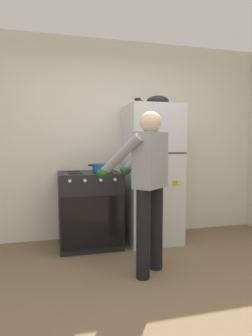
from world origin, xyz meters
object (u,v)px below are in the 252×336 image
red_pot (102,168)px  mixing_bowl (158,101)px  refrigerator (151,174)px  coffee_mug (138,102)px  stove_range (90,209)px  person_cook (147,177)px

red_pot → mixing_bowl: (0.75, 0.05, 0.86)m
refrigerator → coffee_mug: coffee_mug is taller
stove_range → mixing_bowl: mixing_bowl is taller
stove_range → coffee_mug: 1.52m
stove_range → red_pot: red_pot is taller
stove_range → coffee_mug: bearing=5.3°
stove_range → person_cook: 1.13m
stove_range → mixing_bowl: size_ratio=3.26×
coffee_mug → red_pot: bearing=-168.4°
red_pot → mixing_bowl: mixing_bowl is taller
refrigerator → person_cook: (-0.38, -0.92, 0.07)m
stove_range → coffee_mug: (0.65, 0.06, 1.37)m
refrigerator → mixing_bowl: (0.08, 0.00, 0.96)m
refrigerator → mixing_bowl: mixing_bowl is taller
refrigerator → mixing_bowl: 0.96m
stove_range → person_cook: person_cook is taller
stove_range → person_cook: (0.45, -0.91, 0.49)m
refrigerator → red_pot: 0.68m
red_pot → coffee_mug: coffee_mug is taller
refrigerator → stove_range: refrigerator is taller
red_pot → coffee_mug: size_ratio=3.11×
person_cook → mixing_bowl: size_ratio=5.55×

